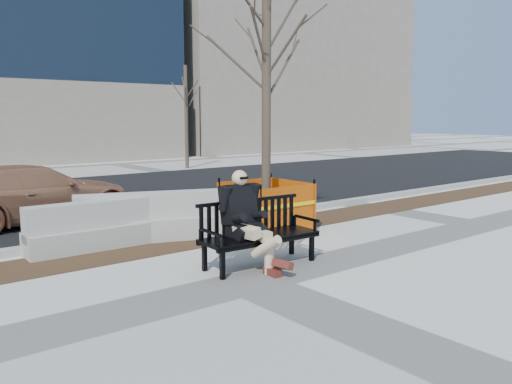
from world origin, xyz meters
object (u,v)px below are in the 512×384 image
Objects in this scene: seated_man at (244,268)px; bench at (260,266)px; tree_fence at (266,232)px; jersey_barrier_right at (164,239)px; sedan at (35,222)px; jersey_barrier_left at (113,246)px.

bench is at bearing -11.18° from seated_man.
tree_fence reaches higher than jersey_barrier_right.
sedan reaches higher than jersey_barrier_left.
seated_man is 0.47× the size of jersey_barrier_right.
bench is at bearing -62.77° from jersey_barrier_right.
bench is 0.65× the size of jersey_barrier_left.
bench is at bearing -131.81° from tree_fence.
jersey_barrier_left is (0.46, -3.08, 0.00)m from sedan.
bench reaches higher than jersey_barrier_left.
seated_man is 5.80m from sedan.
tree_fence is (1.62, 1.81, 0.00)m from bench.
tree_fence is (1.88, 1.74, 0.00)m from seated_man.
seated_man is 2.72m from jersey_barrier_left.
seated_man is at bearing -137.16° from tree_fence.
tree_fence is at bearing -147.22° from sedan.
sedan is 1.37× the size of jersey_barrier_right.
sedan is at bearing 109.93° from bench.
bench is 0.61× the size of jersey_barrier_right.
tree_fence is 1.23× the size of sedan.
jersey_barrier_left is at bearing 164.80° from tree_fence.
tree_fence reaches higher than seated_man.
sedan is (-1.73, 5.67, 0.00)m from bench.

